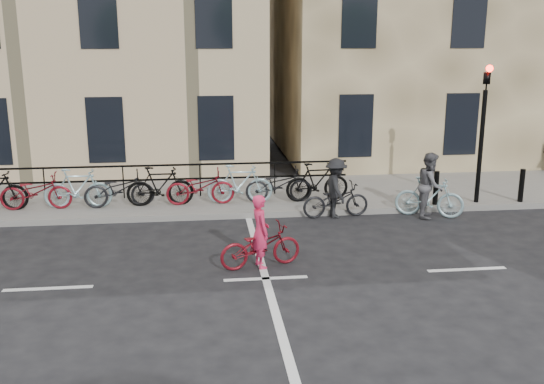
{
  "coord_description": "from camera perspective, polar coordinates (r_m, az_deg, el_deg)",
  "views": [
    {
      "loc": [
        -1.15,
        -10.69,
        4.42
      ],
      "look_at": [
        0.4,
        2.36,
        1.1
      ],
      "focal_mm": 40.0,
      "sensor_mm": 36.0,
      "label": 1
    }
  ],
  "objects": [
    {
      "name": "cyclist_grey",
      "position": [
        15.89,
        14.63,
        0.08
      ],
      "size": [
        1.78,
        1.14,
        1.67
      ],
      "rotation": [
        0.0,
        0.0,
        1.16
      ],
      "color": "#9AC1C9",
      "rests_on": "ground"
    },
    {
      "name": "ground",
      "position": [
        11.62,
        -0.59,
        -8.17
      ],
      "size": [
        120.0,
        120.0,
        0.0
      ],
      "primitive_type": "plane",
      "color": "black",
      "rests_on": "ground"
    },
    {
      "name": "sidewalk",
      "position": [
        17.47,
        -15.95,
        -0.77
      ],
      "size": [
        46.0,
        4.0,
        0.15
      ],
      "primitive_type": "cube",
      "color": "slate",
      "rests_on": "ground"
    },
    {
      "name": "cyclist_pink",
      "position": [
        12.03,
        -1.11,
        -4.75
      ],
      "size": [
        1.76,
        0.97,
        1.48
      ],
      "rotation": [
        0.0,
        0.0,
        1.82
      ],
      "color": "maroon",
      "rests_on": "ground"
    },
    {
      "name": "cyclist_dark",
      "position": [
        15.45,
        6.03,
        -0.21
      ],
      "size": [
        1.76,
        1.03,
        1.53
      ],
      "rotation": [
        0.0,
        0.0,
        1.66
      ],
      "color": "black",
      "rests_on": "ground"
    },
    {
      "name": "bollard_west",
      "position": [
        17.63,
        22.43,
        0.58
      ],
      "size": [
        0.14,
        0.14,
        0.9
      ],
      "primitive_type": "cylinder",
      "color": "black",
      "rests_on": "sidewalk"
    },
    {
      "name": "bollard_east",
      "position": [
        16.6,
        15.17,
        0.37
      ],
      "size": [
        0.14,
        0.14,
        0.9
      ],
      "primitive_type": "cylinder",
      "color": "black",
      "rests_on": "sidewalk"
    },
    {
      "name": "traffic_light",
      "position": [
        16.84,
        19.28,
        6.69
      ],
      "size": [
        0.18,
        0.3,
        3.9
      ],
      "color": "black",
      "rests_on": "sidewalk"
    },
    {
      "name": "parked_bikes",
      "position": [
        16.25,
        -12.48,
        0.42
      ],
      "size": [
        11.45,
        1.23,
        1.05
      ],
      "color": "black",
      "rests_on": "sidewalk"
    }
  ]
}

